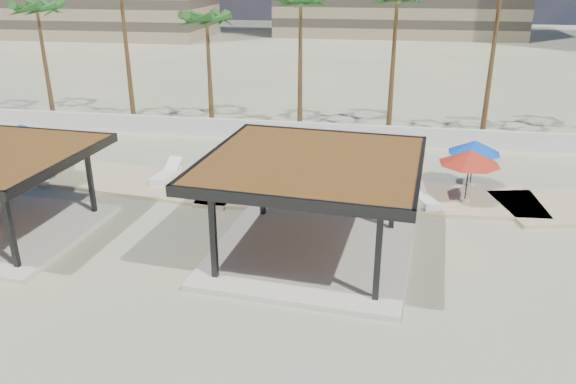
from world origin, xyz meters
name	(u,v)px	position (x,y,z in m)	size (l,w,h in m)	color
ground	(304,266)	(0.00, 0.00, 0.00)	(200.00, 200.00, 0.00)	tan
promenade	(367,192)	(2.00, 7.67, 0.06)	(44.45, 7.97, 0.24)	#C6B284
boundary_wall	(340,133)	(0.00, 16.00, 0.60)	(56.00, 0.30, 1.20)	silver
pavilion_central	(312,199)	(0.12, 0.91, 2.35)	(8.43, 8.43, 3.93)	beige
umbrella_a	(21,131)	(-15.71, 7.06, 2.46)	(3.53, 3.53, 2.66)	beige
umbrella_b	(238,146)	(-4.34, 7.33, 2.20)	(3.47, 3.47, 2.36)	beige
umbrella_c	(470,157)	(6.56, 7.04, 2.31)	(3.68, 3.68, 2.48)	beige
umbrella_d	(475,147)	(7.07, 9.20, 2.16)	(3.27, 3.27, 2.31)	beige
umbrella_f	(37,139)	(-14.03, 5.80, 2.52)	(3.30, 3.30, 2.73)	beige
lounger_a	(167,175)	(-8.19, 7.41, 0.39)	(1.04, 2.41, 0.88)	white
lounger_b	(383,195)	(2.80, 6.71, 0.36)	(1.59, 1.95, 0.73)	white
lounger_c	(424,199)	(4.65, 6.48, 0.36)	(1.33, 2.10, 0.76)	white
palm_a	(37,12)	(-21.00, 18.30, 7.44)	(3.00, 3.00, 8.56)	brown
palm_c	(207,22)	(-9.00, 18.10, 6.99)	(3.00, 3.00, 8.08)	brown
palm_d	(301,5)	(-3.00, 18.90, 8.05)	(3.00, 3.00, 9.20)	brown
palm_e	(397,3)	(3.00, 18.40, 8.29)	(3.00, 3.00, 9.47)	brown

